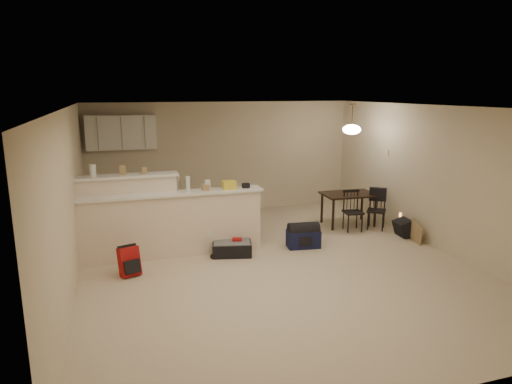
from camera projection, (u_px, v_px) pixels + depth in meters
name	position (u px, v px, depth m)	size (l,w,h in m)	color
room	(276.00, 188.00, 7.11)	(7.00, 7.02, 2.50)	beige
breakfast_bar	(157.00, 221.00, 7.65)	(3.08, 0.58, 1.39)	beige
upper_cabinets	(121.00, 132.00, 9.41)	(1.40, 0.34, 0.70)	white
kitchen_counter	(136.00, 201.00, 9.67)	(1.80, 0.60, 0.90)	white
thermostat	(387.00, 152.00, 9.37)	(0.02, 0.12, 0.12)	beige
jar	(93.00, 170.00, 7.30)	(0.10, 0.10, 0.20)	silver
cereal_box	(123.00, 170.00, 7.44)	(0.10, 0.07, 0.16)	#9E7E51
small_box	(144.00, 170.00, 7.55)	(0.08, 0.06, 0.12)	#9E7E51
bottle_a	(188.00, 184.00, 7.59)	(0.07, 0.07, 0.26)	silver
bottle_b	(206.00, 185.00, 7.69)	(0.06, 0.06, 0.18)	silver
bag_lump	(229.00, 185.00, 7.81)	(0.22, 0.18, 0.14)	#9E7E51
pouch	(246.00, 186.00, 7.91)	(0.12, 0.10, 0.08)	#9E7E51
extra_item_x	(206.00, 187.00, 7.70)	(0.12, 0.10, 0.10)	#9E7E51
extra_item_y	(209.00, 185.00, 7.71)	(0.05, 0.05, 0.18)	silver
dining_table	(349.00, 197.00, 9.41)	(1.10, 0.77, 0.67)	black
pendant_lamp	(352.00, 129.00, 9.11)	(0.36, 0.36, 0.62)	brown
dining_chair_near	(353.00, 211.00, 9.04)	(0.35, 0.34, 0.81)	black
dining_chair_far	(376.00, 210.00, 9.16)	(0.35, 0.34, 0.81)	black
suitcase	(232.00, 249.00, 7.76)	(0.65, 0.42, 0.22)	black
red_backpack	(129.00, 261.00, 6.88)	(0.29, 0.18, 0.44)	#AC1314
navy_duffel	(303.00, 239.00, 8.14)	(0.57, 0.31, 0.31)	#13173D
black_daypack	(404.00, 228.00, 8.75)	(0.36, 0.26, 0.32)	black
cardboard_sheet	(416.00, 232.00, 8.40)	(0.48, 0.02, 0.37)	#9E7E51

